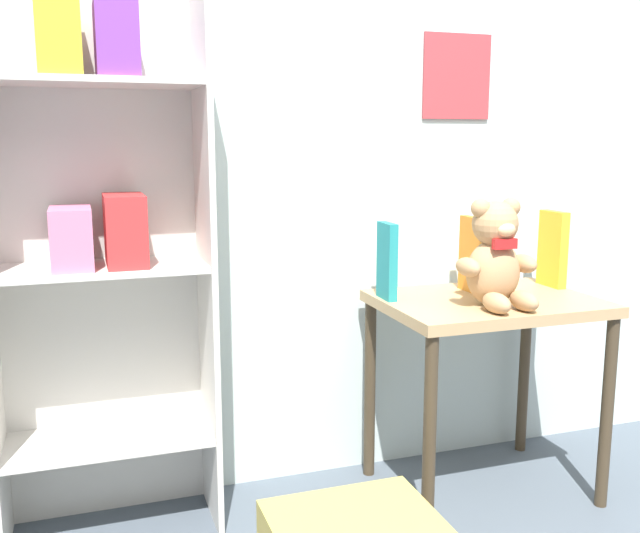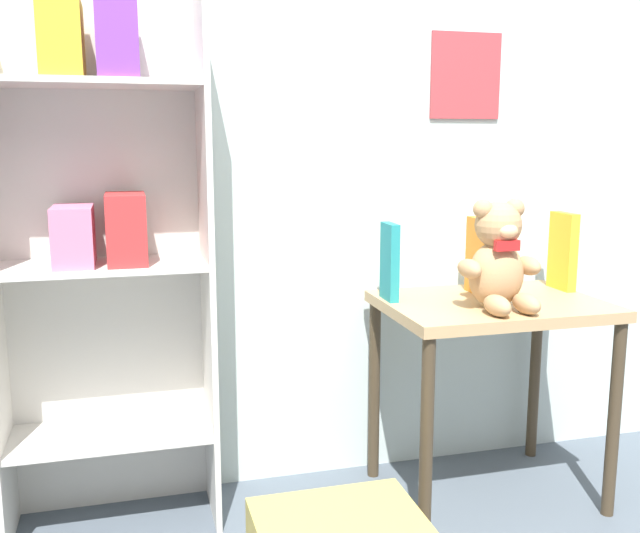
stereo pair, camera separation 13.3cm
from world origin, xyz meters
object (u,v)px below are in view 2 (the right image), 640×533
object	(u,v)px
book_standing_teal	(390,262)
book_standing_yellow	(563,251)
bookshelf_side	(101,227)
display_table	(491,330)
book_standing_orange	(479,257)
teddy_bear	(499,259)

from	to	relation	value
book_standing_teal	book_standing_yellow	bearing A→B (deg)	1.59
bookshelf_side	book_standing_teal	world-z (taller)	bookshelf_side
display_table	book_standing_yellow	distance (m)	0.41
bookshelf_side	book_standing_orange	distance (m)	1.22
book_standing_orange	teddy_bear	bearing A→B (deg)	-101.06
teddy_bear	book_standing_orange	distance (m)	0.20
bookshelf_side	display_table	size ratio (longest dim) A/B	2.35
book_standing_yellow	bookshelf_side	bearing A→B (deg)	177.66
bookshelf_side	book_standing_teal	size ratio (longest dim) A/B	6.57
bookshelf_side	book_standing_yellow	world-z (taller)	bookshelf_side
book_standing_orange	book_standing_teal	bearing A→B (deg)	-179.86
book_standing_yellow	display_table	bearing A→B (deg)	-162.47
book_standing_teal	teddy_bear	bearing A→B (deg)	-33.69
teddy_bear	book_standing_yellow	world-z (taller)	teddy_bear
teddy_bear	book_standing_yellow	distance (m)	0.41
bookshelf_side	teddy_bear	xyz separation A→B (m)	(1.17, -0.27, -0.11)
display_table	teddy_bear	world-z (taller)	teddy_bear
book_standing_teal	book_standing_orange	distance (m)	0.32
display_table	book_standing_orange	bearing A→B (deg)	90.00
book_standing_teal	book_standing_yellow	distance (m)	0.64
display_table	book_standing_orange	xyz separation A→B (m)	(0.00, 0.10, 0.23)
bookshelf_side	display_table	world-z (taller)	bookshelf_side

